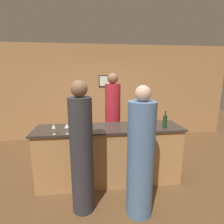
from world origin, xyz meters
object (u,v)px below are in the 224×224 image
object	(u,v)px
guest_1	(82,153)
guest_0	(141,158)
wine_bottle_0	(86,122)
wine_bottle_1	(165,121)
bartender	(113,122)
wine_bottle_2	(76,119)

from	to	relation	value
guest_1	guest_0	bearing A→B (deg)	-11.56
wine_bottle_0	wine_bottle_1	bearing A→B (deg)	-4.32
guest_0	wine_bottle_1	world-z (taller)	guest_0
bartender	guest_0	xyz separation A→B (m)	(0.19, -1.52, -0.09)
guest_1	wine_bottle_1	bearing A→B (deg)	19.99
wine_bottle_0	wine_bottle_1	size ratio (longest dim) A/B	1.06
guest_0	guest_1	world-z (taller)	guest_1
bartender	guest_1	world-z (taller)	bartender
guest_0	wine_bottle_2	xyz separation A→B (m)	(-0.92, 0.98, 0.31)
guest_0	wine_bottle_1	distance (m)	0.97
wine_bottle_1	wine_bottle_2	size ratio (longest dim) A/B	0.98
bartender	wine_bottle_1	world-z (taller)	bartender
guest_1	wine_bottle_0	bearing A→B (deg)	84.23
guest_0	guest_1	xyz separation A→B (m)	(-0.79, 0.16, 0.04)
bartender	guest_0	size ratio (longest dim) A/B	1.08
wine_bottle_1	wine_bottle_2	bearing A→B (deg)	168.73
wine_bottle_1	bartender	bearing A→B (deg)	133.91
guest_0	wine_bottle_2	distance (m)	1.38
wine_bottle_1	guest_0	bearing A→B (deg)	-132.60
guest_0	wine_bottle_1	xyz separation A→B (m)	(0.62, 0.68, 0.31)
bartender	wine_bottle_2	bearing A→B (deg)	35.90
wine_bottle_0	wine_bottle_2	world-z (taller)	wine_bottle_0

